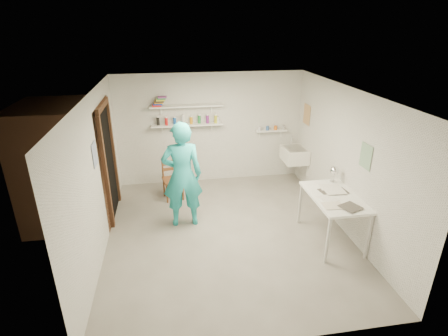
{
  "coord_description": "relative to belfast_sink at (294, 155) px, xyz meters",
  "views": [
    {
      "loc": [
        -0.88,
        -5.0,
        3.36
      ],
      "look_at": [
        0.0,
        0.4,
        1.05
      ],
      "focal_mm": 28.0,
      "sensor_mm": 36.0,
      "label": 1
    }
  ],
  "objects": [
    {
      "name": "floor",
      "position": [
        -1.75,
        -1.7,
        -0.71
      ],
      "size": [
        4.0,
        4.5,
        0.02
      ],
      "primitive_type": "cube",
      "color": "slate",
      "rests_on": "ground"
    },
    {
      "name": "ceiling",
      "position": [
        -1.75,
        -1.7,
        1.71
      ],
      "size": [
        4.0,
        4.5,
        0.02
      ],
      "primitive_type": "cube",
      "color": "silver",
      "rests_on": "wall_back"
    },
    {
      "name": "wall_back",
      "position": [
        -1.75,
        0.56,
        0.5
      ],
      "size": [
        4.0,
        0.02,
        2.4
      ],
      "primitive_type": "cube",
      "color": "silver",
      "rests_on": "ground"
    },
    {
      "name": "wall_front",
      "position": [
        -1.75,
        -3.96,
        0.5
      ],
      "size": [
        4.0,
        0.02,
        2.4
      ],
      "primitive_type": "cube",
      "color": "silver",
      "rests_on": "ground"
    },
    {
      "name": "wall_left",
      "position": [
        -3.76,
        -1.7,
        0.5
      ],
      "size": [
        0.02,
        4.5,
        2.4
      ],
      "primitive_type": "cube",
      "color": "silver",
      "rests_on": "ground"
    },
    {
      "name": "wall_right",
      "position": [
        0.26,
        -1.7,
        0.5
      ],
      "size": [
        0.02,
        4.5,
        2.4
      ],
      "primitive_type": "cube",
      "color": "silver",
      "rests_on": "ground"
    },
    {
      "name": "doorway_recess",
      "position": [
        -3.74,
        -0.65,
        0.3
      ],
      "size": [
        0.02,
        0.9,
        2.0
      ],
      "primitive_type": "cube",
      "color": "black",
      "rests_on": "wall_left"
    },
    {
      "name": "corridor_box",
      "position": [
        -4.45,
        -0.65,
        0.35
      ],
      "size": [
        1.4,
        1.5,
        2.1
      ],
      "primitive_type": "cube",
      "color": "brown",
      "rests_on": "ground"
    },
    {
      "name": "door_lintel",
      "position": [
        -3.72,
        -0.65,
        1.35
      ],
      "size": [
        0.06,
        1.05,
        0.1
      ],
      "primitive_type": "cube",
      "color": "brown",
      "rests_on": "wall_left"
    },
    {
      "name": "door_jamb_near",
      "position": [
        -3.72,
        -1.15,
        0.3
      ],
      "size": [
        0.06,
        0.1,
        2.0
      ],
      "primitive_type": "cube",
      "color": "brown",
      "rests_on": "ground"
    },
    {
      "name": "door_jamb_far",
      "position": [
        -3.72,
        -0.15,
        0.3
      ],
      "size": [
        0.06,
        0.1,
        2.0
      ],
      "primitive_type": "cube",
      "color": "brown",
      "rests_on": "ground"
    },
    {
      "name": "shelf_lower",
      "position": [
        -2.25,
        0.43,
        0.65
      ],
      "size": [
        1.5,
        0.22,
        0.03
      ],
      "primitive_type": "cube",
      "color": "white",
      "rests_on": "wall_back"
    },
    {
      "name": "shelf_upper",
      "position": [
        -2.25,
        0.43,
        1.05
      ],
      "size": [
        1.5,
        0.22,
        0.03
      ],
      "primitive_type": "cube",
      "color": "white",
      "rests_on": "wall_back"
    },
    {
      "name": "ledge_shelf",
      "position": [
        -0.4,
        0.47,
        0.42
      ],
      "size": [
        0.7,
        0.14,
        0.03
      ],
      "primitive_type": "cube",
      "color": "white",
      "rests_on": "wall_back"
    },
    {
      "name": "poster_left",
      "position": [
        -3.74,
        -1.65,
        0.85
      ],
      "size": [
        0.01,
        0.28,
        0.36
      ],
      "primitive_type": "cube",
      "color": "#334C7F",
      "rests_on": "wall_left"
    },
    {
      "name": "poster_right_a",
      "position": [
        0.24,
        0.1,
        0.85
      ],
      "size": [
        0.01,
        0.34,
        0.42
      ],
      "primitive_type": "cube",
      "color": "#995933",
      "rests_on": "wall_right"
    },
    {
      "name": "poster_right_b",
      "position": [
        0.24,
        -2.25,
        0.8
      ],
      "size": [
        0.01,
        0.3,
        0.38
      ],
      "primitive_type": "cube",
      "color": "#3F724C",
      "rests_on": "wall_right"
    },
    {
      "name": "belfast_sink",
      "position": [
        0.0,
        0.0,
        0.0
      ],
      "size": [
        0.48,
        0.6,
        0.3
      ],
      "primitive_type": "cube",
      "color": "white",
      "rests_on": "wall_right"
    },
    {
      "name": "man",
      "position": [
        -2.46,
        -1.25,
        0.24
      ],
      "size": [
        0.69,
        0.45,
        1.88
      ],
      "primitive_type": "imported",
      "rotation": [
        0.0,
        0.0,
        3.15
      ],
      "color": "#23AEB2",
      "rests_on": "ground"
    },
    {
      "name": "wall_clock",
      "position": [
        -2.46,
        -1.03,
        0.55
      ],
      "size": [
        0.34,
        0.04,
        0.34
      ],
      "primitive_type": "cylinder",
      "rotation": [
        1.57,
        0.0,
        0.01
      ],
      "color": "beige",
      "rests_on": "man"
    },
    {
      "name": "wooden_chair",
      "position": [
        -2.62,
        -0.24,
        -0.29
      ],
      "size": [
        0.45,
        0.43,
        0.82
      ],
      "primitive_type": "cube",
      "rotation": [
        0.0,
        0.0,
        0.2
      ],
      "color": "brown",
      "rests_on": "ground"
    },
    {
      "name": "work_table",
      "position": [
        -0.11,
        -2.14,
        -0.3
      ],
      "size": [
        0.73,
        1.21,
        0.81
      ],
      "primitive_type": "cube",
      "color": "white",
      "rests_on": "ground"
    },
    {
      "name": "desk_lamp",
      "position": [
        0.09,
        -1.65,
        0.33
      ],
      "size": [
        0.15,
        0.15,
        0.15
      ],
      "primitive_type": "sphere",
      "color": "silver",
      "rests_on": "work_table"
    },
    {
      "name": "spray_cans",
      "position": [
        -2.25,
        0.43,
        0.75
      ],
      "size": [
        1.29,
        0.06,
        0.17
      ],
      "color": "black",
      "rests_on": "shelf_lower"
    },
    {
      "name": "book_stack",
      "position": [
        -2.79,
        0.43,
        1.16
      ],
      "size": [
        0.3,
        0.14,
        0.2
      ],
      "color": "red",
      "rests_on": "shelf_upper"
    },
    {
      "name": "ledge_pots",
      "position": [
        -0.4,
        0.47,
        0.48
      ],
      "size": [
        0.48,
        0.07,
        0.09
      ],
      "color": "silver",
      "rests_on": "ledge_shelf"
    },
    {
      "name": "papers",
      "position": [
        -0.11,
        -2.14,
        0.12
      ],
      "size": [
        0.3,
        0.22,
        0.03
      ],
      "color": "silver",
      "rests_on": "work_table"
    }
  ]
}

